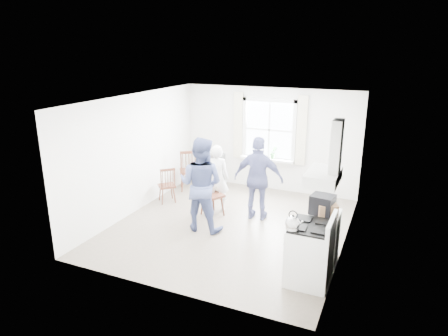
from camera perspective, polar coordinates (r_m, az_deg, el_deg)
room_shell at (r=7.87m, az=0.98°, el=0.37°), size 4.62×5.12×2.64m
window_assembly at (r=10.06m, az=6.41°, el=4.92°), size 1.88×0.24×1.70m
range_hood at (r=5.91m, az=14.58°, el=0.18°), size 0.45×0.76×0.94m
shelf_unit at (r=10.71m, az=-1.12°, el=-0.10°), size 0.40×0.30×0.80m
gas_stove at (r=6.47m, az=12.20°, el=-11.74°), size 0.68×0.76×1.12m
kettle at (r=6.01m, az=9.78°, el=-7.83°), size 0.22×0.22×0.32m
low_cabinet at (r=7.09m, az=13.94°, el=-9.49°), size 0.50×0.55×0.90m
stereo_stack at (r=6.78m, az=13.88°, el=-5.08°), size 0.41×0.38×0.32m
cardboard_box at (r=6.75m, az=14.54°, el=-5.80°), size 0.38×0.33×0.20m
windsor_chair_a at (r=10.08m, az=-5.03°, el=0.28°), size 0.62×0.62×1.08m
windsor_chair_b at (r=8.55m, az=-2.26°, el=-3.10°), size 0.57×0.56×1.01m
windsor_chair_c at (r=9.39m, az=-8.08°, el=-1.94°), size 0.51×0.51×0.87m
person_left at (r=8.80m, az=-1.09°, el=-1.49°), size 0.73×0.73×1.52m
person_mid at (r=7.88m, az=-3.31°, el=-2.34°), size 0.96×0.96×1.90m
person_right at (r=8.38m, az=4.94°, el=-1.54°), size 1.14×1.14×1.79m
potted_plant at (r=10.04m, az=7.06°, el=2.21°), size 0.23×0.23×0.32m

